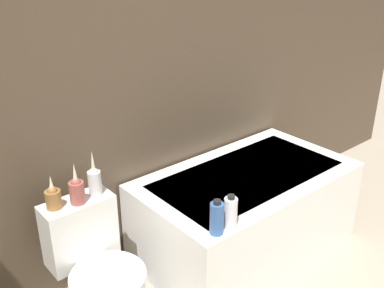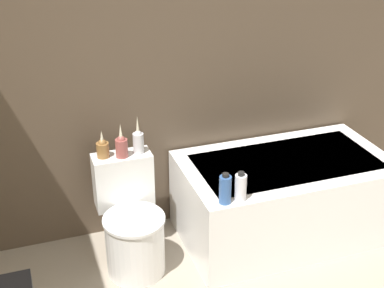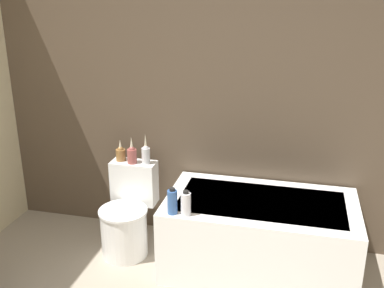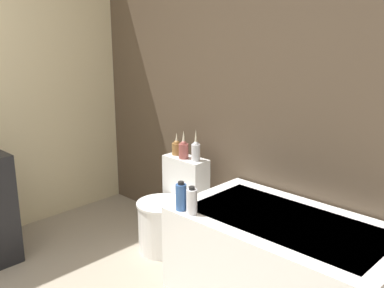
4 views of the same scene
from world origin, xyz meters
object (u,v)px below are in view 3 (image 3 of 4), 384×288
at_px(shampoo_bottle_short, 186,204).
at_px(vase_silver, 132,154).
at_px(vase_bronze, 146,154).
at_px(bathtub, 259,235).
at_px(vase_gold, 121,153).
at_px(toilet, 127,217).
at_px(shampoo_bottle_tall, 172,202).

bearing_deg(shampoo_bottle_short, vase_silver, 138.71).
height_order(vase_silver, vase_bronze, vase_bronze).
relative_size(vase_bronze, shampoo_bottle_short, 1.36).
bearing_deg(bathtub, vase_gold, 169.91).
height_order(toilet, shampoo_bottle_short, shampoo_bottle_short).
height_order(bathtub, toilet, toilet).
bearing_deg(shampoo_bottle_short, toilet, 149.32).
distance_m(toilet, shampoo_bottle_tall, 0.70).
bearing_deg(vase_bronze, toilet, -120.98).
bearing_deg(vase_gold, vase_silver, -16.72).
xyz_separation_m(vase_bronze, shampoo_bottle_short, (0.47, -0.53, -0.13)).
distance_m(vase_silver, vase_bronze, 0.11).
bearing_deg(vase_bronze, shampoo_bottle_short, -48.53).
height_order(bathtub, shampoo_bottle_short, shampoo_bottle_short).
height_order(toilet, vase_gold, vase_gold).
distance_m(toilet, shampoo_bottle_short, 0.77).
distance_m(bathtub, vase_bronze, 1.10).
bearing_deg(bathtub, shampoo_bottle_short, -145.34).
relative_size(vase_silver, shampoo_bottle_tall, 1.17).
xyz_separation_m(toilet, vase_silver, (0.00, 0.17, 0.49)).
relative_size(bathtub, shampoo_bottle_short, 7.62).
distance_m(toilet, vase_gold, 0.52).
bearing_deg(vase_silver, toilet, -90.00).
relative_size(vase_gold, vase_bronze, 0.73).
xyz_separation_m(bathtub, toilet, (-1.07, 0.01, 0.01)).
bearing_deg(shampoo_bottle_short, vase_bronze, 131.47).
bearing_deg(bathtub, toilet, 179.45).
bearing_deg(vase_silver, shampoo_bottle_tall, -46.43).
bearing_deg(bathtub, shampoo_bottle_tall, -150.04).
relative_size(vase_bronze, shampoo_bottle_tall, 1.30).
xyz_separation_m(vase_silver, shampoo_bottle_tall, (0.49, -0.51, -0.12)).
relative_size(toilet, vase_gold, 3.87).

